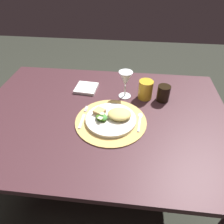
{
  "coord_description": "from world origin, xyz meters",
  "views": [
    {
      "loc": [
        0.15,
        -0.8,
        1.38
      ],
      "look_at": [
        0.05,
        -0.0,
        0.72
      ],
      "focal_mm": 32.92,
      "sensor_mm": 36.0,
      "label": 1
    }
  ],
  "objects_px": {
    "dinner_plate": "(111,119)",
    "amber_tumbler": "(145,90)",
    "spoon": "(140,119)",
    "dark_tumbler": "(163,93)",
    "wine_glass": "(125,80)",
    "dining_table": "(102,128)",
    "fork": "(83,118)",
    "napkin": "(86,88)"
  },
  "relations": [
    {
      "from": "dining_table",
      "to": "fork",
      "type": "xyz_separation_m",
      "value": [
        -0.08,
        -0.05,
        0.11
      ]
    },
    {
      "from": "dining_table",
      "to": "fork",
      "type": "height_order",
      "value": "fork"
    },
    {
      "from": "fork",
      "to": "napkin",
      "type": "height_order",
      "value": "napkin"
    },
    {
      "from": "wine_glass",
      "to": "dining_table",
      "type": "bearing_deg",
      "value": -122.01
    },
    {
      "from": "wine_glass",
      "to": "dark_tumbler",
      "type": "relative_size",
      "value": 1.72
    },
    {
      "from": "napkin",
      "to": "dark_tumbler",
      "type": "height_order",
      "value": "dark_tumbler"
    },
    {
      "from": "dinner_plate",
      "to": "spoon",
      "type": "relative_size",
      "value": 1.82
    },
    {
      "from": "dining_table",
      "to": "dinner_plate",
      "type": "relative_size",
      "value": 5.29
    },
    {
      "from": "fork",
      "to": "wine_glass",
      "type": "xyz_separation_m",
      "value": [
        0.19,
        0.22,
        0.1
      ]
    },
    {
      "from": "spoon",
      "to": "wine_glass",
      "type": "distance_m",
      "value": 0.24
    },
    {
      "from": "spoon",
      "to": "dark_tumbler",
      "type": "relative_size",
      "value": 1.51
    },
    {
      "from": "dark_tumbler",
      "to": "spoon",
      "type": "bearing_deg",
      "value": -123.23
    },
    {
      "from": "napkin",
      "to": "dark_tumbler",
      "type": "bearing_deg",
      "value": -7.71
    },
    {
      "from": "dining_table",
      "to": "spoon",
      "type": "height_order",
      "value": "spoon"
    },
    {
      "from": "spoon",
      "to": "napkin",
      "type": "xyz_separation_m",
      "value": [
        -0.32,
        0.25,
        -0.0
      ]
    },
    {
      "from": "dinner_plate",
      "to": "amber_tumbler",
      "type": "bearing_deg",
      "value": 53.54
    },
    {
      "from": "amber_tumbler",
      "to": "dining_table",
      "type": "bearing_deg",
      "value": -142.11
    },
    {
      "from": "dinner_plate",
      "to": "amber_tumbler",
      "type": "relative_size",
      "value": 2.33
    },
    {
      "from": "dinner_plate",
      "to": "fork",
      "type": "distance_m",
      "value": 0.14
    },
    {
      "from": "dark_tumbler",
      "to": "fork",
      "type": "bearing_deg",
      "value": -152.56
    },
    {
      "from": "dining_table",
      "to": "dark_tumbler",
      "type": "height_order",
      "value": "dark_tumbler"
    },
    {
      "from": "dark_tumbler",
      "to": "dining_table",
      "type": "bearing_deg",
      "value": -153.57
    },
    {
      "from": "dining_table",
      "to": "napkin",
      "type": "xyz_separation_m",
      "value": [
        -0.13,
        0.22,
        0.11
      ]
    },
    {
      "from": "fork",
      "to": "dark_tumbler",
      "type": "distance_m",
      "value": 0.46
    },
    {
      "from": "dinner_plate",
      "to": "amber_tumbler",
      "type": "height_order",
      "value": "amber_tumbler"
    },
    {
      "from": "fork",
      "to": "napkin",
      "type": "relative_size",
      "value": 1.39
    },
    {
      "from": "dinner_plate",
      "to": "dining_table",
      "type": "bearing_deg",
      "value": 135.58
    },
    {
      "from": "spoon",
      "to": "amber_tumbler",
      "type": "distance_m",
      "value": 0.21
    },
    {
      "from": "fork",
      "to": "spoon",
      "type": "height_order",
      "value": "spoon"
    },
    {
      "from": "fork",
      "to": "dark_tumbler",
      "type": "xyz_separation_m",
      "value": [
        0.4,
        0.21,
        0.04
      ]
    },
    {
      "from": "dinner_plate",
      "to": "dark_tumbler",
      "type": "relative_size",
      "value": 2.74
    },
    {
      "from": "spoon",
      "to": "dark_tumbler",
      "type": "distance_m",
      "value": 0.23
    },
    {
      "from": "napkin",
      "to": "fork",
      "type": "bearing_deg",
      "value": -81.39
    },
    {
      "from": "amber_tumbler",
      "to": "spoon",
      "type": "bearing_deg",
      "value": -97.22
    },
    {
      "from": "fork",
      "to": "amber_tumbler",
      "type": "distance_m",
      "value": 0.38
    },
    {
      "from": "spoon",
      "to": "dining_table",
      "type": "bearing_deg",
      "value": 171.41
    },
    {
      "from": "napkin",
      "to": "wine_glass",
      "type": "relative_size",
      "value": 0.8
    },
    {
      "from": "dining_table",
      "to": "dark_tumbler",
      "type": "xyz_separation_m",
      "value": [
        0.32,
        0.16,
        0.14
      ]
    },
    {
      "from": "dining_table",
      "to": "fork",
      "type": "distance_m",
      "value": 0.15
    },
    {
      "from": "dinner_plate",
      "to": "spoon",
      "type": "bearing_deg",
      "value": 9.61
    },
    {
      "from": "napkin",
      "to": "amber_tumbler",
      "type": "distance_m",
      "value": 0.35
    },
    {
      "from": "dinner_plate",
      "to": "fork",
      "type": "height_order",
      "value": "dinner_plate"
    }
  ]
}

